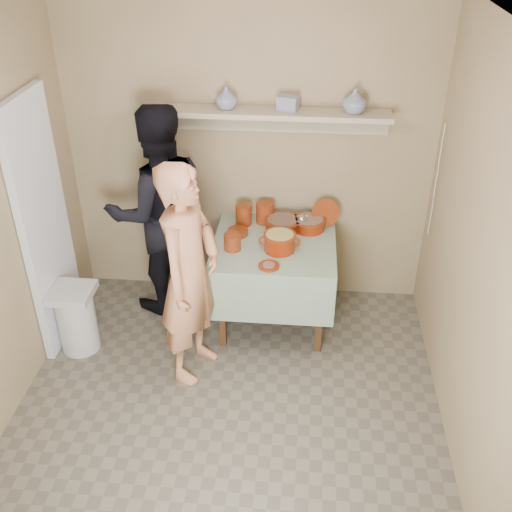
# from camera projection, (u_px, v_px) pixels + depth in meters

# --- Properties ---
(ground) EXTENTS (3.50, 3.50, 0.00)m
(ground) POSITION_uv_depth(u_px,v_px,m) (224.00, 430.00, 4.09)
(ground) COLOR #645E4F
(ground) RESTS_ON ground
(tile_panel) EXTENTS (0.06, 0.70, 2.00)m
(tile_panel) POSITION_uv_depth(u_px,v_px,m) (45.00, 226.00, 4.49)
(tile_panel) COLOR silver
(tile_panel) RESTS_ON ground
(plate_stack_a) EXTENTS (0.13, 0.13, 0.18)m
(plate_stack_a) POSITION_uv_depth(u_px,v_px,m) (244.00, 215.00, 4.97)
(plate_stack_a) COLOR #69220A
(plate_stack_a) RESTS_ON serving_table
(plate_stack_b) EXTENTS (0.15, 0.15, 0.18)m
(plate_stack_b) POSITION_uv_depth(u_px,v_px,m) (265.00, 213.00, 5.00)
(plate_stack_b) COLOR #69220A
(plate_stack_b) RESTS_ON serving_table
(bowl_stack) EXTENTS (0.13, 0.13, 0.13)m
(bowl_stack) POSITION_uv_depth(u_px,v_px,m) (232.00, 242.00, 4.63)
(bowl_stack) COLOR #69220A
(bowl_stack) RESTS_ON serving_table
(empty_bowl) EXTENTS (0.17, 0.17, 0.05)m
(empty_bowl) POSITION_uv_depth(u_px,v_px,m) (238.00, 232.00, 4.85)
(empty_bowl) COLOR #69220A
(empty_bowl) RESTS_ON serving_table
(propped_lid) EXTENTS (0.24, 0.12, 0.22)m
(propped_lid) POSITION_uv_depth(u_px,v_px,m) (326.00, 213.00, 4.93)
(propped_lid) COLOR #69220A
(propped_lid) RESTS_ON serving_table
(vase_right) EXTENTS (0.18, 0.18, 0.19)m
(vase_right) POSITION_uv_depth(u_px,v_px,m) (355.00, 101.00, 4.45)
(vase_right) COLOR navy
(vase_right) RESTS_ON wall_shelf
(vase_left) EXTENTS (0.21, 0.21, 0.17)m
(vase_left) POSITION_uv_depth(u_px,v_px,m) (226.00, 98.00, 4.54)
(vase_left) COLOR navy
(vase_left) RESTS_ON wall_shelf
(ceramic_box) EXTENTS (0.17, 0.14, 0.11)m
(ceramic_box) POSITION_uv_depth(u_px,v_px,m) (288.00, 103.00, 4.53)
(ceramic_box) COLOR navy
(ceramic_box) RESTS_ON wall_shelf
(person_cook) EXTENTS (0.57, 0.71, 1.69)m
(person_cook) POSITION_uv_depth(u_px,v_px,m) (190.00, 275.00, 4.20)
(person_cook) COLOR tan
(person_cook) RESTS_ON ground
(person_helper) EXTENTS (1.09, 1.00, 1.80)m
(person_helper) POSITION_uv_depth(u_px,v_px,m) (159.00, 212.00, 4.90)
(person_helper) COLOR black
(person_helper) RESTS_ON ground
(room_shell) EXTENTS (3.04, 3.54, 2.62)m
(room_shell) POSITION_uv_depth(u_px,v_px,m) (216.00, 223.00, 3.25)
(room_shell) COLOR #9D8960
(room_shell) RESTS_ON ground
(serving_table) EXTENTS (0.97, 0.97, 0.76)m
(serving_table) POSITION_uv_depth(u_px,v_px,m) (274.00, 255.00, 4.82)
(serving_table) COLOR #4C2D16
(serving_table) RESTS_ON ground
(cazuela_meat_a) EXTENTS (0.30, 0.30, 0.10)m
(cazuela_meat_a) POSITION_uv_depth(u_px,v_px,m) (283.00, 223.00, 4.90)
(cazuela_meat_a) COLOR #681706
(cazuela_meat_a) RESTS_ON serving_table
(cazuela_meat_b) EXTENTS (0.28, 0.28, 0.10)m
(cazuela_meat_b) POSITION_uv_depth(u_px,v_px,m) (309.00, 223.00, 4.91)
(cazuela_meat_b) COLOR #681706
(cazuela_meat_b) RESTS_ON serving_table
(ladle) EXTENTS (0.08, 0.26, 0.19)m
(ladle) POSITION_uv_depth(u_px,v_px,m) (302.00, 219.00, 4.86)
(ladle) COLOR silver
(ladle) RESTS_ON cazuela_meat_b
(cazuela_rice) EXTENTS (0.33, 0.25, 0.14)m
(cazuela_rice) POSITION_uv_depth(u_px,v_px,m) (280.00, 241.00, 4.61)
(cazuela_rice) COLOR #681706
(cazuela_rice) RESTS_ON serving_table
(front_plate) EXTENTS (0.16, 0.16, 0.03)m
(front_plate) POSITION_uv_depth(u_px,v_px,m) (269.00, 266.00, 4.44)
(front_plate) COLOR #69220A
(front_plate) RESTS_ON serving_table
(wall_shelf) EXTENTS (1.80, 0.25, 0.21)m
(wall_shelf) POSITION_uv_depth(u_px,v_px,m) (273.00, 115.00, 4.60)
(wall_shelf) COLOR tan
(wall_shelf) RESTS_ON room_shell
(trash_bin) EXTENTS (0.32, 0.32, 0.56)m
(trash_bin) POSITION_uv_depth(u_px,v_px,m) (77.00, 319.00, 4.69)
(trash_bin) COLOR silver
(trash_bin) RESTS_ON ground
(electrical_cord) EXTENTS (0.01, 0.05, 0.90)m
(electrical_cord) POSITION_uv_depth(u_px,v_px,m) (436.00, 181.00, 4.58)
(electrical_cord) COLOR silver
(electrical_cord) RESTS_ON wall_shelf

